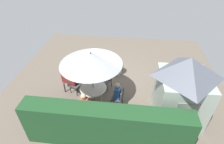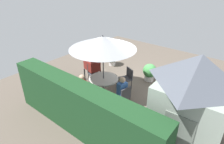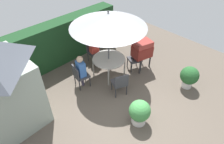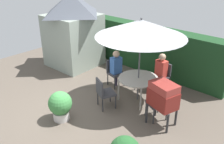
{
  "view_description": "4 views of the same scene",
  "coord_description": "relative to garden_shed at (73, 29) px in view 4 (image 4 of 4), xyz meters",
  "views": [
    {
      "loc": [
        -0.64,
        7.24,
        5.91
      ],
      "look_at": [
        0.13,
        0.62,
        1.07
      ],
      "focal_mm": 28.49,
      "sensor_mm": 36.0,
      "label": 1
    },
    {
      "loc": [
        -3.71,
        6.58,
        4.56
      ],
      "look_at": [
        0.8,
        0.98,
        0.87
      ],
      "focal_mm": 31.34,
      "sensor_mm": 36.0,
      "label": 2
    },
    {
      "loc": [
        -3.12,
        -2.81,
        4.93
      ],
      "look_at": [
        0.37,
        0.75,
        0.8
      ],
      "focal_mm": 31.63,
      "sensor_mm": 36.0,
      "label": 3
    },
    {
      "loc": [
        4.7,
        -3.89,
        3.98
      ],
      "look_at": [
        0.5,
        0.67,
        1.08
      ],
      "focal_mm": 39.26,
      "sensor_mm": 36.0,
      "label": 4
    }
  ],
  "objects": [
    {
      "name": "ground_plane",
      "position": [
        2.7,
        -1.91,
        -1.45
      ],
      "size": [
        11.0,
        11.0,
        0.0
      ],
      "primitive_type": "plane",
      "color": "brown"
    },
    {
      "name": "hedge_backdrop",
      "position": [
        2.7,
        1.59,
        -0.6
      ],
      "size": [
        5.64,
        0.66,
        1.71
      ],
      "color": "#193D1E",
      "rests_on": "ground"
    },
    {
      "name": "garden_shed",
      "position": [
        0.0,
        0.0,
        0.0
      ],
      "size": [
        1.95,
        1.95,
        2.83
      ],
      "color": "gray",
      "rests_on": "ground"
    },
    {
      "name": "patio_table",
      "position": [
        3.58,
        -0.48,
        -0.77
      ],
      "size": [
        1.19,
        1.19,
        0.74
      ],
      "color": "#B2ADA3",
      "rests_on": "ground"
    },
    {
      "name": "patio_umbrella",
      "position": [
        3.58,
        -0.48,
        0.79
      ],
      "size": [
        2.53,
        2.53,
        2.54
      ],
      "color": "#4C4C51",
      "rests_on": "ground"
    },
    {
      "name": "bbq_grill",
      "position": [
        4.77,
        -1.06,
        -0.6
      ],
      "size": [
        0.81,
        0.67,
        1.2
      ],
      "color": "maroon",
      "rests_on": "ground"
    },
    {
      "name": "chair_near_shed",
      "position": [
        3.75,
        0.6,
        -0.93
      ],
      "size": [
        0.53,
        0.53,
        0.9
      ],
      "color": "#38383D",
      "rests_on": "ground"
    },
    {
      "name": "chair_far_side",
      "position": [
        2.4,
        -0.24,
        -0.93
      ],
      "size": [
        0.55,
        0.54,
        0.9
      ],
      "color": "#38383D",
      "rests_on": "ground"
    },
    {
      "name": "chair_toward_hedge",
      "position": [
        3.12,
        -1.5,
        -0.93
      ],
      "size": [
        0.61,
        0.61,
        0.9
      ],
      "color": "#38383D",
      "rests_on": "ground"
    },
    {
      "name": "chair_toward_house",
      "position": [
        4.61,
        -0.96,
        -0.93
      ],
      "size": [
        0.61,
        0.61,
        0.9
      ],
      "color": "#38383D",
      "rests_on": "ground"
    },
    {
      "name": "potted_plant_by_shed",
      "position": [
        2.68,
        -2.7,
        -1.0
      ],
      "size": [
        0.63,
        0.63,
        0.82
      ],
      "color": "silver",
      "rests_on": "ground"
    },
    {
      "name": "person_in_red",
      "position": [
        3.73,
        0.52,
        -0.67
      ],
      "size": [
        0.37,
        0.29,
        1.26
      ],
      "color": "#CC3D33",
      "rests_on": "ground"
    },
    {
      "name": "person_in_blue",
      "position": [
        2.49,
        -0.26,
        -0.67
      ],
      "size": [
        0.3,
        0.38,
        1.26
      ],
      "color": "#3866B2",
      "rests_on": "ground"
    }
  ]
}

